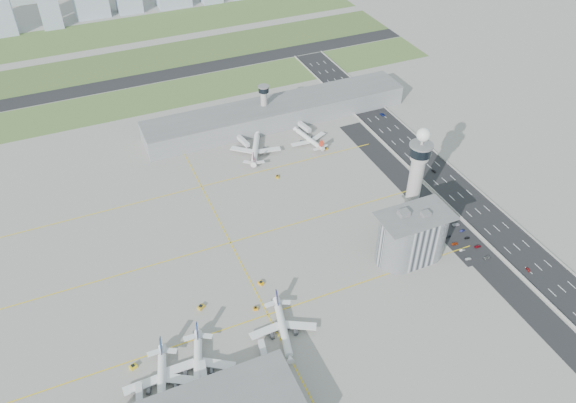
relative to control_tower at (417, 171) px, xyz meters
name	(u,v)px	position (x,y,z in m)	size (l,w,h in m)	color
ground	(312,256)	(-72.00, -8.00, -35.04)	(1000.00, 1000.00, 0.00)	#9E9C93
grass_strip_0	(178,93)	(-92.00, 217.00, -35.00)	(480.00, 50.00, 0.08)	#4F6D33
grass_strip_1	(158,58)	(-92.00, 292.00, -35.00)	(480.00, 60.00, 0.08)	#496630
grass_strip_2	(140,28)	(-92.00, 372.00, -35.00)	(480.00, 70.00, 0.08)	#536E34
runway	(168,75)	(-92.00, 254.00, -34.98)	(480.00, 22.00, 0.10)	black
highway	(472,206)	(43.00, -8.00, -34.99)	(28.00, 500.00, 0.10)	black
barrier_left	(454,211)	(29.00, -8.00, -34.44)	(0.60, 500.00, 1.20)	#9E9E99
barrier_right	(490,200)	(57.00, -8.00, -34.44)	(0.60, 500.00, 1.20)	#9E9E99
landside_road	(449,225)	(18.00, -18.00, -35.00)	(18.00, 260.00, 0.08)	black
parking_lot	(459,238)	(16.00, -30.00, -34.99)	(20.00, 44.00, 0.10)	black
taxiway_line_h_0	(268,315)	(-112.00, -38.00, -35.04)	(260.00, 0.60, 0.01)	yellow
taxiway_line_h_1	(230,242)	(-112.00, 22.00, -35.04)	(260.00, 0.60, 0.01)	yellow
taxiway_line_h_2	(201,187)	(-112.00, 82.00, -35.04)	(260.00, 0.60, 0.01)	yellow
taxiway_line_v	(230,242)	(-112.00, 22.00, -35.04)	(0.60, 260.00, 0.01)	yellow
control_tower	(417,171)	(0.00, 0.00, 0.00)	(14.00, 14.00, 64.50)	#ADAAA5
secondary_tower	(264,101)	(-42.00, 142.00, -16.24)	(8.60, 8.60, 31.90)	#ADAAA5
admin_building	(412,236)	(-20.01, -30.00, -19.74)	(42.00, 24.00, 33.50)	#B2B2B7
terminal_pier	(277,112)	(-32.00, 140.00, -27.14)	(210.00, 32.00, 15.80)	gray
airplane_near_a	(161,382)	(-173.11, -58.97, -29.11)	(42.34, 35.99, 11.86)	white
airplane_near_b	(197,365)	(-155.26, -57.21, -29.09)	(42.47, 36.10, 11.89)	white
airplane_near_c	(283,327)	(-109.38, -52.80, -29.28)	(41.12, 34.95, 11.51)	white
airplane_far_a	(255,145)	(-63.29, 106.25, -28.89)	(43.92, 37.33, 12.30)	white
airplane_far_b	(308,136)	(-22.28, 103.02, -29.96)	(36.32, 30.87, 10.17)	white
jet_bridge_near_1	(206,389)	(-155.00, -69.00, -32.19)	(14.00, 3.00, 5.70)	silver
jet_bridge_near_2	(267,367)	(-125.00, -69.00, -32.19)	(14.00, 3.00, 5.70)	silver
jet_bridge_far_0	(239,138)	(-70.00, 124.00, -32.19)	(14.00, 3.00, 5.70)	silver
jet_bridge_far_1	(299,124)	(-20.00, 124.00, -32.19)	(14.00, 3.00, 5.70)	silver
tug_0	(133,366)	(-183.20, -42.13, -34.02)	(2.43, 3.53, 2.05)	yellow
tug_1	(201,307)	(-142.81, -19.71, -34.00)	(2.46, 3.58, 2.08)	gold
tug_2	(255,308)	(-116.58, -32.07, -34.24)	(1.90, 2.76, 1.60)	orange
tug_3	(261,283)	(-107.37, -16.47, -34.15)	(2.12, 3.08, 1.79)	#F09B04
tug_4	(277,176)	(-60.95, 71.01, -34.24)	(1.89, 2.75, 1.60)	orange
tug_5	(326,149)	(-14.87, 88.34, -34.20)	(1.98, 2.89, 1.68)	orange
car_lot_0	(468,259)	(9.95, -46.89, -34.41)	(1.49, 3.71, 1.26)	white
car_lot_1	(462,250)	(11.35, -39.54, -34.44)	(1.28, 3.67, 1.21)	#999A9B
car_lot_2	(455,244)	(10.49, -33.28, -34.49)	(1.81, 3.93, 1.09)	#B03A0F
car_lot_3	(448,236)	(10.80, -26.37, -34.49)	(1.53, 3.77, 1.09)	black
car_lot_4	(440,229)	(10.20, -18.57, -34.38)	(1.56, 3.87, 1.32)	navy
car_lot_5	(436,224)	(11.06, -13.64, -34.49)	(1.17, 3.35, 1.10)	silver
car_lot_6	(487,258)	(20.66, -50.45, -34.46)	(1.94, 4.21, 1.17)	gray
car_lot_7	(478,246)	(21.58, -40.67, -34.44)	(1.67, 4.11, 1.19)	maroon
car_lot_8	(467,238)	(20.54, -32.08, -34.49)	(1.30, 3.24, 1.10)	black
car_lot_9	(462,231)	(21.92, -25.53, -34.49)	(1.16, 3.32, 1.09)	#131652
car_lot_10	(456,225)	(21.67, -19.50, -34.40)	(2.14, 4.64, 1.29)	silver
car_lot_11	(448,218)	(20.86, -12.63, -34.41)	(1.77, 4.35, 1.26)	#A9ADAF
car_hw_0	(528,270)	(35.72, -67.71, -34.47)	(1.35, 3.35, 1.14)	maroon
car_hw_1	(434,171)	(42.03, 33.15, -34.43)	(1.28, 3.68, 1.21)	black
car_hw_2	(383,115)	(49.23, 114.05, -34.39)	(2.16, 4.69, 1.30)	navy
car_hw_4	(337,88)	(36.63, 169.63, -34.45)	(1.39, 3.45, 1.18)	gray
skyline_bldg_6	(48,6)	(-174.68, 409.90, -12.44)	(20.04, 16.03, 45.20)	#9EADC1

